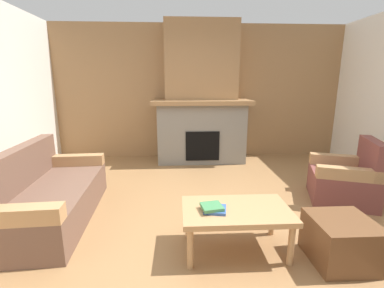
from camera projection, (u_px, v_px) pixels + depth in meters
The scene contains 8 objects.
ground at pixel (220, 226), 2.99m from camera, with size 9.00×9.00×0.00m, color olive.
wall_back_wood_panel at pixel (200, 93), 5.60m from camera, with size 6.00×0.12×2.70m, color #997047.
fireplace at pixel (201, 103), 5.27m from camera, with size 1.90×0.82×2.70m.
couch at pixel (47, 196), 3.08m from camera, with size 0.94×1.85×0.85m.
armchair at pixel (346, 180), 3.58m from camera, with size 0.97×0.97×0.85m.
coffee_table at pixel (236, 214), 2.49m from camera, with size 1.00×0.60×0.43m.
ottoman at pixel (341, 241), 2.37m from camera, with size 0.52×0.52×0.40m, color brown.
book_stack_near_edge at pixel (213, 208), 2.43m from camera, with size 0.25×0.23×0.05m.
Camera 1 is at (-0.46, -2.68, 1.58)m, focal length 25.01 mm.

